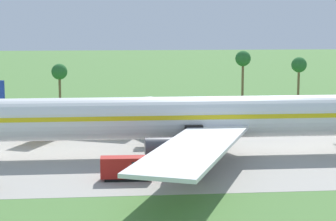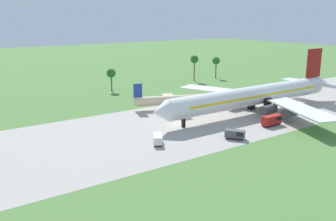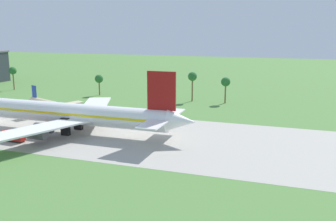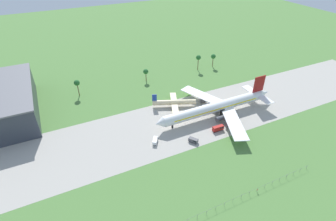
{
  "view_description": "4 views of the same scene",
  "coord_description": "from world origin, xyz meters",
  "px_view_note": "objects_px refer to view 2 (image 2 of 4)",
  "views": [
    {
      "loc": [
        18.68,
        -85.44,
        18.75
      ],
      "look_at": [
        26.49,
        -2.81,
        6.4
      ],
      "focal_mm": 65.0,
      "sensor_mm": 36.0,
      "label": 1
    },
    {
      "loc": [
        -59.11,
        -78.71,
        28.87
      ],
      "look_at": [
        -5.24,
        -2.81,
        5.4
      ],
      "focal_mm": 40.0,
      "sensor_mm": 36.0,
      "label": 2
    },
    {
      "loc": [
        88.29,
        -90.23,
        28.53
      ],
      "look_at": [
        58.23,
        -2.81,
        8.31
      ],
      "focal_mm": 40.0,
      "sensor_mm": 36.0,
      "label": 3
    },
    {
      "loc": [
        -50.29,
        -101.81,
        86.31
      ],
      "look_at": [
        1.01,
        5.0,
        6.0
      ],
      "focal_mm": 28.0,
      "sensor_mm": 36.0,
      "label": 4
    }
  ],
  "objects_px": {
    "baggage_tug": "(272,120)",
    "catering_van": "(158,139)",
    "regional_aircraft": "(174,100)",
    "fuel_truck": "(236,134)",
    "jet_airliner": "(257,95)"
  },
  "relations": [
    {
      "from": "baggage_tug",
      "to": "catering_van",
      "type": "xyz_separation_m",
      "value": [
        -33.69,
        5.65,
        -0.32
      ]
    },
    {
      "from": "regional_aircraft",
      "to": "baggage_tug",
      "type": "distance_m",
      "value": 32.65
    },
    {
      "from": "regional_aircraft",
      "to": "baggage_tug",
      "type": "xyz_separation_m",
      "value": [
        10.49,
        -30.89,
        -1.33
      ]
    },
    {
      "from": "jet_airliner",
      "to": "fuel_truck",
      "type": "distance_m",
      "value": 28.72
    },
    {
      "from": "regional_aircraft",
      "to": "baggage_tug",
      "type": "bearing_deg",
      "value": -71.24
    },
    {
      "from": "jet_airliner",
      "to": "baggage_tug",
      "type": "bearing_deg",
      "value": -121.27
    },
    {
      "from": "jet_airliner",
      "to": "regional_aircraft",
      "type": "bearing_deg",
      "value": 134.71
    },
    {
      "from": "fuel_truck",
      "to": "jet_airliner",
      "type": "bearing_deg",
      "value": 32.09
    },
    {
      "from": "regional_aircraft",
      "to": "fuel_truck",
      "type": "relative_size",
      "value": 5.03
    },
    {
      "from": "fuel_truck",
      "to": "baggage_tug",
      "type": "bearing_deg",
      "value": 8.72
    },
    {
      "from": "regional_aircraft",
      "to": "catering_van",
      "type": "relative_size",
      "value": 4.71
    },
    {
      "from": "catering_van",
      "to": "jet_airliner",
      "type": "bearing_deg",
      "value": 9.51
    },
    {
      "from": "jet_airliner",
      "to": "fuel_truck",
      "type": "xyz_separation_m",
      "value": [
        -24.07,
        -15.1,
        -4.14
      ]
    },
    {
      "from": "regional_aircraft",
      "to": "fuel_truck",
      "type": "bearing_deg",
      "value": -100.1
    },
    {
      "from": "baggage_tug",
      "to": "catering_van",
      "type": "relative_size",
      "value": 1.14
    }
  ]
}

